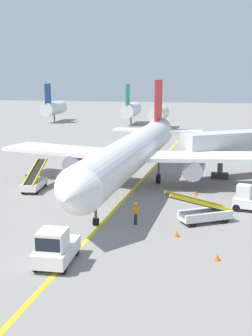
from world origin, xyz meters
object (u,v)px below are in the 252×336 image
Objects in this scene: safety_cone_wingtip_left at (176,234)px; ground_crew_marshaller at (136,212)px; pushback_tug at (55,248)px; airliner at (134,151)px; baggage_tug_near_wing at (247,200)px; jet_bridge at (246,143)px; belt_loader_forward_hold at (34,182)px; safety_cone_wingtip_right at (196,193)px; safety_cone_nose_left at (217,257)px; belt_loader_aft_hold at (204,212)px; safety_cone_nose_right at (105,198)px.

ground_crew_marshaller is at bearing 149.23° from safety_cone_wingtip_left.
safety_cone_wingtip_left is (6.36, 5.85, -0.77)m from pushback_tug.
airliner reaches higher than baggage_tug_near_wing.
jet_bridge is at bearing 65.49° from pushback_tug.
safety_cone_wingtip_left is (14.33, -9.57, -0.56)m from belt_loader_forward_hold.
belt_loader_forward_hold is at bearing 117.33° from pushback_tug.
pushback_tug is 1.40× the size of baggage_tug_near_wing.
ground_crew_marshaller is 9.77m from safety_cone_wingtip_right.
airliner is at bearing 116.33° from safety_cone_nose_left.
ground_crew_marshaller is at bearing -113.13° from safety_cone_wingtip_right.
belt_loader_forward_hold is at bearing -157.97° from airliner.
belt_loader_forward_hold is 17.24m from safety_cone_wingtip_left.
safety_cone_wingtip_left is at bearing 128.69° from safety_cone_nose_left.
baggage_tug_near_wing is (-0.49, -12.98, -2.62)m from jet_bridge.
jet_bridge reaches higher than belt_loader_aft_hold.
safety_cone_wingtip_right is at bearing 98.12° from safety_cone_nose_left.
safety_cone_wingtip_left is 1.00× the size of safety_cone_wingtip_right.
airliner is 13.45× the size of baggage_tug_near_wing.
jet_bridge is at bearing 62.60° from safety_cone_wingtip_right.
jet_bridge reaches higher than safety_cone_wingtip_right.
safety_cone_nose_right and safety_cone_wingtip_left have the same top height.
baggage_tug_near_wing is 5.96× the size of safety_cone_nose_left.
pushback_tug is at bearing -92.66° from airliner.
pushback_tug is (-0.88, -19.01, -2.42)m from airliner.
belt_loader_forward_hold is at bearing 158.66° from belt_loader_aft_hold.
baggage_tug_near_wing reaches higher than safety_cone_wingtip_left.
safety_cone_nose_left is at bearing -102.08° from baggage_tug_near_wing.
safety_cone_wingtip_right is (0.68, 10.83, 0.00)m from safety_cone_wingtip_left.
safety_cone_wingtip_left is at bearing -47.55° from safety_cone_nose_right.
safety_cone_nose_left is at bearing -81.88° from safety_cone_wingtip_right.
belt_loader_forward_hold is at bearing -152.25° from jet_bridge.
ground_crew_marshaller is at bearing -56.48° from safety_cone_nose_right.
ground_crew_marshaller reaches higher than safety_cone_nose_right.
airliner is 14.61m from safety_cone_wingtip_left.
safety_cone_nose_right is (-1.44, -5.60, -3.20)m from airliner.
ground_crew_marshaller is at bearing -147.70° from baggage_tug_near_wing.
belt_loader_forward_hold is (-19.74, -10.38, -2.77)m from jet_bridge.
jet_bridge is (10.88, 6.80, 0.12)m from airliner.
belt_loader_forward_hold is 11.61× the size of safety_cone_wingtip_left.
airliner is at bearing 149.28° from baggage_tug_near_wing.
belt_loader_forward_hold is at bearing 146.26° from safety_cone_wingtip_left.
belt_loader_forward_hold is 15.07m from safety_cone_wingtip_right.
safety_cone_nose_right is at bearing 131.33° from safety_cone_nose_left.
belt_loader_aft_hold is 3.76m from safety_cone_wingtip_left.
belt_loader_forward_hold is 7.71m from safety_cone_nose_right.
belt_loader_forward_hold is at bearing 164.79° from safety_cone_nose_right.
belt_loader_aft_hold is at bearing -26.27° from safety_cone_nose_right.
belt_loader_aft_hold is at bearing -131.88° from baggage_tug_near_wing.
belt_loader_aft_hold is 11.22× the size of safety_cone_wingtip_right.
pushback_tug is at bearing -62.67° from belt_loader_forward_hold.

